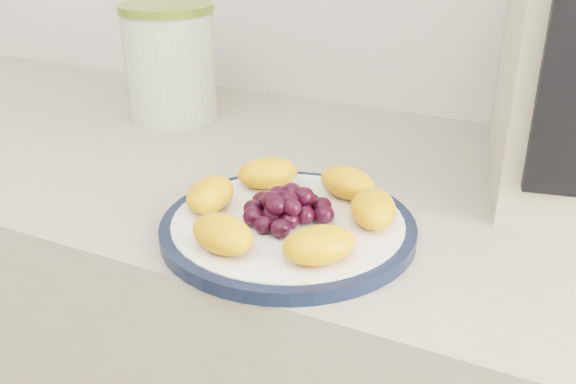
% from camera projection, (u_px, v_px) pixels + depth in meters
% --- Properties ---
extents(plate_rim, '(0.28, 0.28, 0.01)m').
position_uv_depth(plate_rim, '(288.00, 228.00, 0.69)').
color(plate_rim, '#111C34').
rests_on(plate_rim, counter).
extents(plate_face, '(0.25, 0.25, 0.02)m').
position_uv_depth(plate_face, '(288.00, 227.00, 0.69)').
color(plate_face, white).
rests_on(plate_face, counter).
extents(canister, '(0.16, 0.16, 0.17)m').
position_uv_depth(canister, '(170.00, 67.00, 1.02)').
color(canister, '#3D5A19').
rests_on(canister, counter).
extents(canister_lid, '(0.16, 0.16, 0.01)m').
position_uv_depth(canister_lid, '(166.00, 8.00, 0.99)').
color(canister_lid, olive).
rests_on(canister_lid, canister).
extents(fruit_plate, '(0.24, 0.24, 0.04)m').
position_uv_depth(fruit_plate, '(291.00, 207.00, 0.68)').
color(fruit_plate, orange).
rests_on(fruit_plate, plate_face).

